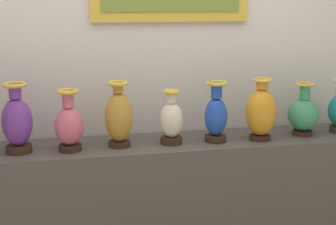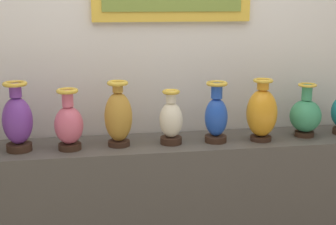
# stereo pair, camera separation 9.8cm
# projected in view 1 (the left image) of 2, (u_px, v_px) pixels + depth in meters

# --- Properties ---
(display_shelf) EXTENTS (2.63, 0.42, 0.98)m
(display_shelf) POSITION_uv_depth(u_px,v_px,m) (168.00, 218.00, 2.97)
(display_shelf) COLOR #4C4742
(display_shelf) RESTS_ON ground_plane
(back_wall) EXTENTS (4.60, 0.14, 3.09)m
(back_wall) POSITION_uv_depth(u_px,v_px,m) (159.00, 40.00, 2.98)
(back_wall) COLOR silver
(back_wall) RESTS_ON ground_plane
(vase_violet) EXTENTS (0.16, 0.16, 0.39)m
(vase_violet) POSITION_uv_depth(u_px,v_px,m) (17.00, 122.00, 2.62)
(vase_violet) COLOR #382319
(vase_violet) RESTS_ON display_shelf
(vase_rose) EXTENTS (0.16, 0.16, 0.35)m
(vase_rose) POSITION_uv_depth(u_px,v_px,m) (69.00, 125.00, 2.66)
(vase_rose) COLOR #382319
(vase_rose) RESTS_ON display_shelf
(vase_ochre) EXTENTS (0.16, 0.16, 0.38)m
(vase_ochre) POSITION_uv_depth(u_px,v_px,m) (119.00, 117.00, 2.73)
(vase_ochre) COLOR #382319
(vase_ochre) RESTS_ON display_shelf
(vase_ivory) EXTENTS (0.14, 0.14, 0.32)m
(vase_ivory) POSITION_uv_depth(u_px,v_px,m) (171.00, 120.00, 2.79)
(vase_ivory) COLOR #382319
(vase_ivory) RESTS_ON display_shelf
(vase_sapphire) EXTENTS (0.13, 0.13, 0.36)m
(vase_sapphire) POSITION_uv_depth(u_px,v_px,m) (216.00, 115.00, 2.83)
(vase_sapphire) COLOR #382319
(vase_sapphire) RESTS_ON display_shelf
(vase_amber) EXTENTS (0.18, 0.18, 0.37)m
(vase_amber) POSITION_uv_depth(u_px,v_px,m) (261.00, 112.00, 2.87)
(vase_amber) COLOR #382319
(vase_amber) RESTS_ON display_shelf
(vase_jade) EXTENTS (0.19, 0.19, 0.33)m
(vase_jade) POSITION_uv_depth(u_px,v_px,m) (303.00, 114.00, 2.97)
(vase_jade) COLOR #382319
(vase_jade) RESTS_ON display_shelf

